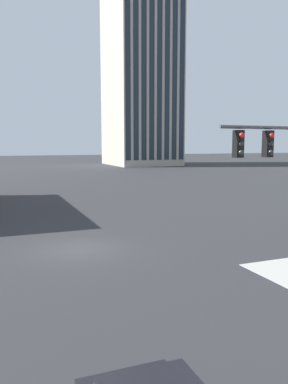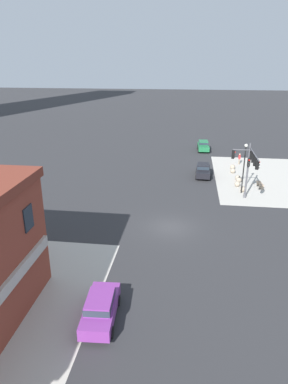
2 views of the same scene
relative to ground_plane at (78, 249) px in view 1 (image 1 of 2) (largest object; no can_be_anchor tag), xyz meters
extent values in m
plane|color=#2D2D30|center=(0.00, 0.00, 0.00)|extent=(320.00, 320.00, 0.00)
cylinder|color=#4C4C51|center=(5.77, -7.88, 5.79)|extent=(5.50, 0.12, 0.12)
cube|color=black|center=(4.93, -7.88, 5.24)|extent=(0.28, 0.28, 0.90)
sphere|color=red|center=(4.93, -8.04, 5.52)|extent=(0.18, 0.18, 0.18)
sphere|color=#282828|center=(4.93, -8.04, 5.24)|extent=(0.18, 0.18, 0.18)
sphere|color=#282828|center=(4.93, -8.04, 4.96)|extent=(0.18, 0.18, 0.18)
cube|color=black|center=(3.74, -7.88, 5.24)|extent=(0.28, 0.28, 0.90)
sphere|color=red|center=(3.74, -8.04, 5.52)|extent=(0.18, 0.18, 0.18)
sphere|color=#282828|center=(3.74, -8.04, 5.24)|extent=(0.18, 0.18, 0.18)
sphere|color=#282828|center=(3.74, -8.04, 4.96)|extent=(0.18, 0.18, 0.18)
cube|color=#B2A899|center=(30.94, 71.56, 39.60)|extent=(15.07, 18.81, 79.20)
camera|label=1|loc=(-3.77, -18.44, 5.24)|focal=35.65mm
camera|label=2|loc=(-29.11, -1.36, 14.59)|focal=32.55mm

